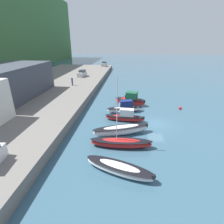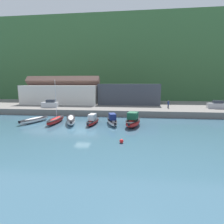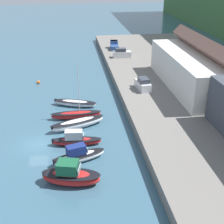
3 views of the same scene
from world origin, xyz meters
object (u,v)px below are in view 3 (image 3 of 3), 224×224
(moored_boat_2, at_px, (78,124))
(parked_car_0, at_px, (143,84))
(moored_boat_5, at_px, (71,176))
(parked_car_1, at_px, (122,53))
(pickup_truck_0, at_px, (114,45))
(moored_boat_4, at_px, (78,156))
(mooring_buoy_0, at_px, (38,82))
(moored_boat_1, at_px, (76,115))
(moored_boat_3, at_px, (76,140))
(moored_boat_0, at_px, (75,103))

(moored_boat_2, relative_size, parked_car_0, 1.89)
(moored_boat_5, distance_m, parked_car_1, 45.46)
(pickup_truck_0, bearing_deg, moored_boat_4, -99.17)
(moored_boat_4, height_order, mooring_buoy_0, moored_boat_4)
(moored_boat_2, bearing_deg, moored_boat_5, -25.32)
(moored_boat_1, height_order, moored_boat_4, moored_boat_1)
(moored_boat_2, xyz_separation_m, moored_boat_3, (4.61, -0.40, 0.02))
(moored_boat_0, relative_size, moored_boat_5, 1.11)
(moored_boat_5, bearing_deg, moored_boat_3, -172.30)
(moored_boat_0, bearing_deg, pickup_truck_0, 179.99)
(moored_boat_3, bearing_deg, moored_boat_5, -1.07)
(moored_boat_2, distance_m, parked_car_0, 15.64)
(mooring_buoy_0, bearing_deg, parked_car_0, 63.23)
(moored_boat_5, bearing_deg, moored_boat_1, -170.49)
(moored_boat_5, relative_size, parked_car_0, 1.54)
(moored_boat_1, height_order, moored_boat_2, moored_boat_1)
(moored_boat_0, height_order, parked_car_1, parked_car_1)
(pickup_truck_0, bearing_deg, moored_boat_1, -103.01)
(moored_boat_1, relative_size, mooring_buoy_0, 13.65)
(moored_boat_0, relative_size, parked_car_1, 1.76)
(moored_boat_0, bearing_deg, mooring_buoy_0, -130.34)
(moored_boat_3, relative_size, pickup_truck_0, 1.38)
(moored_boat_2, height_order, mooring_buoy_0, moored_boat_2)
(moored_boat_5, relative_size, parked_car_1, 1.58)
(moored_boat_3, distance_m, mooring_buoy_0, 25.10)
(parked_car_0, bearing_deg, moored_boat_1, -156.68)
(moored_boat_1, xyz_separation_m, mooring_buoy_0, (-16.40, -6.91, -0.29))
(parked_car_0, bearing_deg, moored_boat_4, -129.66)
(moored_boat_1, distance_m, parked_car_1, 30.30)
(moored_boat_2, xyz_separation_m, parked_car_1, (-31.07, 11.61, 1.69))
(moored_boat_0, bearing_deg, moored_boat_3, 18.24)
(moored_boat_4, distance_m, parked_car_1, 41.30)
(moored_boat_4, distance_m, mooring_buoy_0, 28.87)
(parked_car_0, distance_m, pickup_truck_0, 29.58)
(moored_boat_0, distance_m, parked_car_1, 26.13)
(pickup_truck_0, bearing_deg, parked_car_0, -84.42)
(parked_car_1, distance_m, mooring_buoy_0, 21.99)
(moored_boat_2, height_order, parked_car_1, parked_car_1)
(moored_boat_0, bearing_deg, parked_car_0, 119.99)
(parked_car_0, distance_m, mooring_buoy_0, 21.25)
(moored_boat_1, height_order, mooring_buoy_0, moored_boat_1)
(moored_boat_4, bearing_deg, pickup_truck_0, 150.19)
(parked_car_0, bearing_deg, moored_boat_3, -136.44)
(parked_car_1, xyz_separation_m, pickup_truck_0, (-8.56, -0.56, -0.10))
(moored_boat_1, height_order, pickup_truck_0, moored_boat_1)
(mooring_buoy_0, bearing_deg, moored_boat_2, 19.74)
(parked_car_1, bearing_deg, pickup_truck_0, -173.97)
(moored_boat_5, xyz_separation_m, mooring_buoy_0, (-32.11, -5.83, -0.68))
(moored_boat_0, relative_size, moored_boat_3, 1.12)
(moored_boat_1, xyz_separation_m, moored_boat_4, (11.65, -0.10, 0.19))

